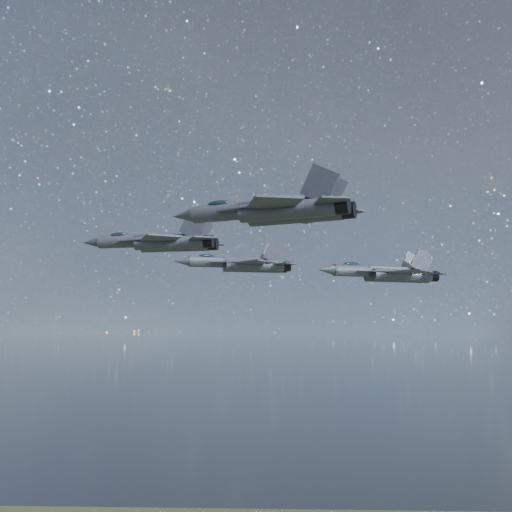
{
  "coord_description": "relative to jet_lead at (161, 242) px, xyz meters",
  "views": [
    {
      "loc": [
        5.26,
        -71.67,
        132.04
      ],
      "look_at": [
        2.23,
        3.98,
        141.76
      ],
      "focal_mm": 42.0,
      "sensor_mm": 36.0,
      "label": 1
    }
  ],
  "objects": [
    {
      "name": "jet_left",
      "position": [
        10.17,
        14.9,
        -1.33
      ],
      "size": [
        19.33,
        13.14,
        4.86
      ],
      "rotation": [
        0.0,
        0.0,
        0.25
      ],
      "color": "#343641"
    },
    {
      "name": "jet_right",
      "position": [
        15.49,
        -23.93,
        -0.76
      ],
      "size": [
        19.03,
        12.66,
        4.83
      ],
      "rotation": [
        0.0,
        0.0,
        -0.36
      ],
      "color": "#343641"
    },
    {
      "name": "jet_lead",
      "position": [
        0.0,
        0.0,
        0.0
      ],
      "size": [
        19.91,
        13.81,
        5.0
      ],
      "rotation": [
        0.0,
        0.0,
        -0.15
      ],
      "color": "#343641"
    },
    {
      "name": "jet_slot",
      "position": [
        29.63,
        -2.45,
        -4.58
      ],
      "size": [
        16.84,
        11.24,
        4.27
      ],
      "rotation": [
        0.0,
        0.0,
        0.34
      ],
      "color": "#343641"
    }
  ]
}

